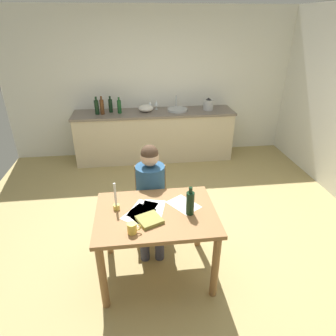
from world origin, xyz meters
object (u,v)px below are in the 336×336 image
Objects in this scene: chair_at_table at (151,199)px; wine_glass_by_kettle at (150,104)px; wine_bottle_on_table at (190,203)px; sink_unit at (177,109)px; mixing_bowl at (146,108)px; dining_table at (156,223)px; bottle_oil at (97,107)px; bottle_sauce at (119,106)px; candlestick at (116,202)px; wine_glass_near_sink at (156,103)px; person_seated at (151,191)px; bottle_vinegar at (102,107)px; stovetop_kettle at (208,104)px; bottle_wine_red at (111,105)px; coffee_mug at (132,228)px; book_magazine at (150,220)px.

wine_glass_by_kettle is at bearing 85.96° from chair_at_table.
chair_at_table is at bearing 114.18° from wine_bottle_on_table.
mixing_bowl is (-0.56, 0.02, 0.04)m from sink_unit.
chair_at_table is 2.32m from sink_unit.
dining_table is 3.74× the size of bottle_oil.
wine_bottle_on_table is (0.32, -0.71, 0.39)m from chair_at_table.
bottle_sauce reaches higher than mixing_bowl.
wine_glass_near_sink is at bearing 77.62° from candlestick.
sink_unit is (0.65, 2.33, 0.24)m from person_seated.
bottle_vinegar is 1.11× the size of bottle_sauce.
bottle_oil reaches higher than stovetop_kettle.
mixing_bowl is at bearing 81.02° from candlestick.
wine_bottle_on_table is at bearing -85.32° from mixing_bowl.
bottle_wine_red is (0.23, 0.09, -0.01)m from bottle_oil.
chair_at_table is at bearing -79.93° from bottle_sauce.
bottle_vinegar is at bearing -168.20° from wine_glass_near_sink.
wine_glass_by_kettle is at bearing 79.76° from candlestick.
bottle_vinegar reaches higher than sink_unit.
bottle_sauce is at bearing -165.19° from wine_glass_near_sink.
coffee_mug is 0.53× the size of stovetop_kettle.
bottle_wine_red is 1.29× the size of stovetop_kettle.
person_seated reaches higher than dining_table.
sink_unit is 1.03m from bottle_sauce.
bottle_vinegar is at bearing 107.58° from chair_at_table.
dining_table is at bearing 169.59° from wine_bottle_on_table.
stovetop_kettle reaches higher than candlestick.
chair_at_table is at bearing 57.40° from candlestick.
candlestick reaches higher than book_magazine.
wine_bottle_on_table is (0.53, 0.21, 0.07)m from coffee_mug.
coffee_mug reaches higher than dining_table.
wine_bottle_on_table is 2.95m from bottle_sauce.
bottle_oil is at bearing 110.81° from wine_bottle_on_table.
stovetop_kettle is (1.21, 2.33, 0.32)m from person_seated.
book_magazine is (0.15, 0.14, -0.03)m from coffee_mug.
candlestick is at bearing -100.24° from wine_glass_by_kettle.
book_magazine is 3.05m from sink_unit.
wine_bottle_on_table reaches higher than chair_at_table.
bottle_vinegar is at bearing 103.81° from dining_table.
bottle_oil is 0.95m from wine_glass_by_kettle.
bottle_oil is (-0.77, 2.14, 0.55)m from chair_at_table.
candlestick is at bearing 165.67° from dining_table.
wine_bottle_on_table is 0.99× the size of bottle_wine_red.
bottle_vinegar is at bearing -6.96° from bottle_oil.
wine_bottle_on_table is 1.28× the size of stovetop_kettle.
bottle_vinegar is at bearing -174.29° from mixing_bowl.
chair_at_table is 2.30m from bottle_vinegar.
mixing_bowl is 1.21× the size of stovetop_kettle.
bottle_sauce reaches higher than wine_glass_by_kettle.
book_magazine is at bearing -83.71° from bottle_sauce.
candlestick is at bearing 119.39° from book_magazine.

